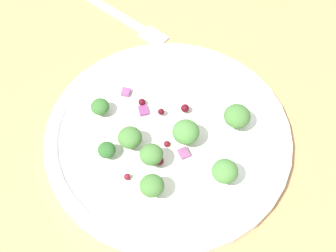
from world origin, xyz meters
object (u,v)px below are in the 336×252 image
broccoli_floret_2 (107,150)px  plate (168,135)px  broccoli_floret_1 (100,107)px  broccoli_floret_0 (152,186)px  fork (119,15)px

broccoli_floret_2 → plate: bearing=-92.8°
broccoli_floret_1 → broccoli_floret_2: size_ratio=1.10×
broccoli_floret_0 → broccoli_floret_2: broccoli_floret_0 is taller
broccoli_floret_2 → fork: (20.69, -10.54, -2.33)cm
broccoli_floret_0 → plate: bearing=-39.5°
broccoli_floret_2 → broccoli_floret_1: bearing=-15.9°
fork → broccoli_floret_2: bearing=153.0°
broccoli_floret_0 → fork: (27.06, -8.29, -3.10)cm
plate → fork: 21.32cm
broccoli_floret_2 → broccoli_floret_0: bearing=-160.5°
fork → broccoli_floret_1: bearing=149.4°
plate → broccoli_floret_0: bearing=140.5°
plate → broccoli_floret_2: (0.36, 7.20, 1.72)cm
plate → broccoli_floret_1: broccoli_floret_1 is taller
fork → broccoli_floret_0: bearing=163.0°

